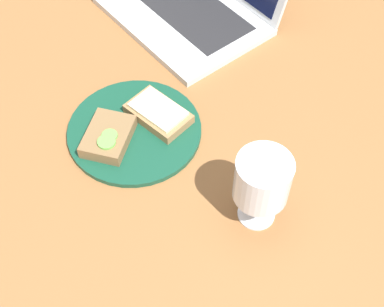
% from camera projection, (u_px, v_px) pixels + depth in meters
% --- Properties ---
extents(wooden_table, '(1.40, 1.40, 0.03)m').
position_uv_depth(wooden_table, '(156.00, 150.00, 0.96)').
color(wooden_table, brown).
rests_on(wooden_table, ground).
extents(plate, '(0.24, 0.24, 0.01)m').
position_uv_depth(plate, '(135.00, 130.00, 0.96)').
color(plate, '#144733').
rests_on(plate, wooden_table).
extents(sandwich_with_cucumber, '(0.12, 0.12, 0.03)m').
position_uv_depth(sandwich_with_cucumber, '(108.00, 137.00, 0.93)').
color(sandwich_with_cucumber, brown).
rests_on(sandwich_with_cucumber, plate).
extents(sandwich_with_cheese, '(0.12, 0.09, 0.02)m').
position_uv_depth(sandwich_with_cheese, '(158.00, 113.00, 0.96)').
color(sandwich_with_cheese, '#937047').
rests_on(sandwich_with_cheese, plate).
extents(wine_glass, '(0.08, 0.08, 0.14)m').
position_uv_depth(wine_glass, '(262.00, 181.00, 0.78)').
color(wine_glass, white).
rests_on(wine_glass, wooden_table).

